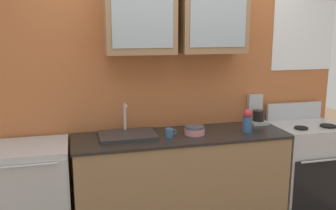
# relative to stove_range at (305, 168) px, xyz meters

# --- Properties ---
(back_wall_unit) EXTENTS (3.51, 0.41, 2.69)m
(back_wall_unit) POSITION_rel_stove_range_xyz_m (-1.33, 0.30, 1.05)
(back_wall_unit) COLOR #B76638
(back_wall_unit) RESTS_ON ground_plane
(counter) EXTENTS (1.96, 0.61, 0.92)m
(counter) POSITION_rel_stove_range_xyz_m (-1.33, 0.00, -0.01)
(counter) COLOR #93704C
(counter) RESTS_ON ground_plane
(stove_range) EXTENTS (0.67, 0.60, 1.10)m
(stove_range) POSITION_rel_stove_range_xyz_m (0.00, 0.00, 0.00)
(stove_range) COLOR silver
(stove_range) RESTS_ON ground_plane
(sink_faucet) EXTENTS (0.50, 0.36, 0.28)m
(sink_faucet) POSITION_rel_stove_range_xyz_m (-1.82, 0.06, 0.47)
(sink_faucet) COLOR #2D2D30
(sink_faucet) RESTS_ON counter
(bowl_stack) EXTENTS (0.19, 0.19, 0.08)m
(bowl_stack) POSITION_rel_stove_range_xyz_m (-1.21, -0.02, 0.49)
(bowl_stack) COLOR #D87F84
(bowl_stack) RESTS_ON counter
(vase) EXTENTS (0.09, 0.09, 0.22)m
(vase) POSITION_rel_stove_range_xyz_m (-0.71, -0.07, 0.56)
(vase) COLOR #33598C
(vase) RESTS_ON counter
(cup_near_sink) EXTENTS (0.10, 0.07, 0.08)m
(cup_near_sink) POSITION_rel_stove_range_xyz_m (-1.46, -0.05, 0.49)
(cup_near_sink) COLOR #38608C
(cup_near_sink) RESTS_ON counter
(dishwasher) EXTENTS (0.60, 0.60, 0.92)m
(dishwasher) POSITION_rel_stove_range_xyz_m (-2.63, -0.00, -0.01)
(dishwasher) COLOR silver
(dishwasher) RESTS_ON ground_plane
(coffee_maker) EXTENTS (0.17, 0.20, 0.29)m
(coffee_maker) POSITION_rel_stove_range_xyz_m (-0.46, 0.23, 0.56)
(coffee_maker) COLOR #B7B7BC
(coffee_maker) RESTS_ON counter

